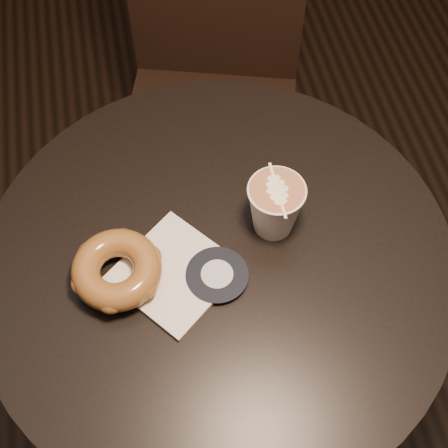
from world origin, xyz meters
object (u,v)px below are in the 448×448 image
(pastry_bag, at_px, (175,273))
(doughnut, at_px, (117,270))
(cafe_table, at_px, (219,311))
(chair, at_px, (213,66))
(latte_cup, at_px, (275,208))

(pastry_bag, height_order, doughnut, doughnut)
(cafe_table, distance_m, chair, 0.60)
(pastry_bag, relative_size, latte_cup, 1.57)
(pastry_bag, bearing_deg, doughnut, 134.55)
(cafe_table, relative_size, pastry_bag, 5.14)
(doughnut, height_order, latte_cup, latte_cup)
(cafe_table, xyz_separation_m, latte_cup, (0.09, 0.04, 0.25))
(chair, distance_m, pastry_bag, 0.66)
(chair, height_order, doughnut, chair)
(latte_cup, bearing_deg, chair, 89.02)
(pastry_bag, distance_m, doughnut, 0.08)
(chair, height_order, latte_cup, chair)
(chair, bearing_deg, latte_cup, -74.27)
(chair, relative_size, latte_cup, 10.47)
(cafe_table, bearing_deg, pastry_bag, -164.64)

